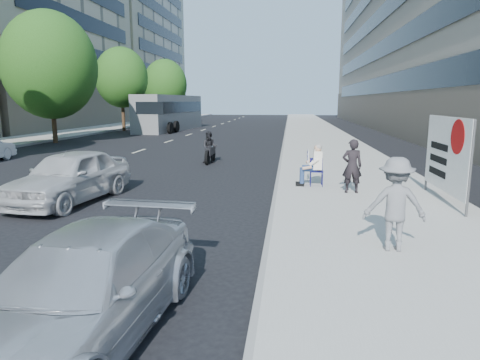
# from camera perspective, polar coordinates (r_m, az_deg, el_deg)

# --- Properties ---
(ground) EXTENTS (160.00, 160.00, 0.00)m
(ground) POSITION_cam_1_polar(r_m,az_deg,el_deg) (9.50, -4.79, -6.33)
(ground) COLOR black
(ground) RESTS_ON ground
(near_sidewalk) EXTENTS (5.00, 120.00, 0.15)m
(near_sidewalk) POSITION_cam_1_polar(r_m,az_deg,el_deg) (29.11, 10.91, 5.02)
(near_sidewalk) COLOR #A8A69D
(near_sidewalk) RESTS_ON ground
(far_sidewalk) EXTENTS (4.50, 120.00, 0.15)m
(far_sidewalk) POSITION_cam_1_polar(r_m,az_deg,el_deg) (34.46, -26.13, 4.96)
(far_sidewalk) COLOR #A8A69D
(far_sidewalk) RESTS_ON ground
(far_bldg_north) EXTENTS (22.00, 28.00, 28.00)m
(far_bldg_north) POSITION_cam_1_polar(r_m,az_deg,el_deg) (78.53, -18.31, 18.19)
(far_bldg_north) COLOR #C8B696
(far_bldg_north) RESTS_ON ground
(near_building) EXTENTS (14.00, 70.00, 20.00)m
(near_building) POSITION_cam_1_polar(r_m,az_deg,el_deg) (44.23, 28.19, 18.72)
(near_building) COLOR gray
(near_building) RESTS_ON ground
(tree_far_c) EXTENTS (6.00, 6.00, 8.47)m
(tree_far_c) POSITION_cam_1_polar(r_m,az_deg,el_deg) (31.15, -24.04, 13.78)
(tree_far_c) COLOR #382616
(tree_far_c) RESTS_ON ground
(tree_far_d) EXTENTS (4.80, 4.80, 7.65)m
(tree_far_d) POSITION_cam_1_polar(r_m,az_deg,el_deg) (41.95, -15.53, 13.02)
(tree_far_d) COLOR #382616
(tree_far_d) RESTS_ON ground
(tree_far_e) EXTENTS (5.40, 5.40, 7.89)m
(tree_far_e) POSITION_cam_1_polar(r_m,az_deg,el_deg) (55.18, -9.97, 12.42)
(tree_far_e) COLOR #382616
(tree_far_e) RESTS_ON ground
(seated_protester) EXTENTS (0.83, 1.12, 1.31)m
(seated_protester) POSITION_cam_1_polar(r_m,az_deg,el_deg) (13.37, 9.71, 2.30)
(seated_protester) COLOR navy
(seated_protester) RESTS_ON near_sidewalk
(jogger) EXTENTS (1.09, 0.67, 1.65)m
(jogger) POSITION_cam_1_polar(r_m,az_deg,el_deg) (7.92, 19.97, -3.04)
(jogger) COLOR slate
(jogger) RESTS_ON near_sidewalk
(pedestrian_woman) EXTENTS (0.57, 0.38, 1.54)m
(pedestrian_woman) POSITION_cam_1_polar(r_m,az_deg,el_deg) (12.56, 14.71, 1.80)
(pedestrian_woman) COLOR black
(pedestrian_woman) RESTS_ON near_sidewalk
(protest_banner) EXTENTS (0.08, 3.06, 2.20)m
(protest_banner) POSITION_cam_1_polar(r_m,az_deg,el_deg) (12.18, 25.82, 3.12)
(protest_banner) COLOR #4C4C4C
(protest_banner) RESTS_ON near_sidewalk
(parked_sedan) EXTENTS (2.06, 4.37, 1.23)m
(parked_sedan) POSITION_cam_1_polar(r_m,az_deg,el_deg) (5.38, -20.23, -13.43)
(parked_sedan) COLOR #B9BBC0
(parked_sedan) RESTS_ON ground
(white_sedan_near) EXTENTS (2.24, 4.40, 1.43)m
(white_sedan_near) POSITION_cam_1_polar(r_m,az_deg,el_deg) (12.59, -21.72, 0.48)
(white_sedan_near) COLOR silver
(white_sedan_near) RESTS_ON ground
(motorcycle) EXTENTS (0.70, 2.04, 1.42)m
(motorcycle) POSITION_cam_1_polar(r_m,az_deg,el_deg) (19.23, -4.05, 4.16)
(motorcycle) COLOR black
(motorcycle) RESTS_ON ground
(bus) EXTENTS (3.64, 12.25, 3.30)m
(bus) POSITION_cam_1_polar(r_m,az_deg,el_deg) (41.79, -9.30, 8.81)
(bus) COLOR slate
(bus) RESTS_ON ground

